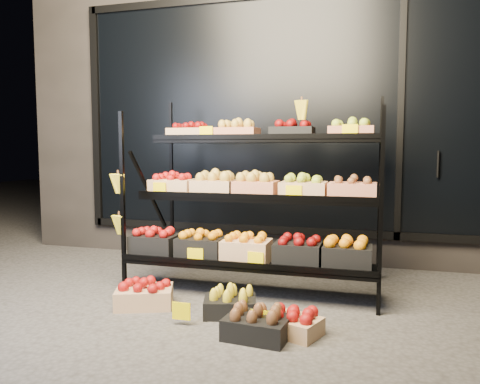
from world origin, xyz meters
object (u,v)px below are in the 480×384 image
(display_rack, at_px, (254,197))
(floor_crate_left, at_px, (144,294))
(floor_crate_midleft, at_px, (230,303))
(floor_crate_midright, at_px, (293,322))

(display_rack, height_order, floor_crate_left, display_rack)
(display_rack, distance_m, floor_crate_left, 1.20)
(floor_crate_midleft, height_order, floor_crate_midright, floor_crate_midleft)
(floor_crate_midleft, distance_m, floor_crate_midright, 0.55)
(floor_crate_midleft, bearing_deg, floor_crate_left, 164.17)
(floor_crate_left, bearing_deg, display_rack, 25.80)
(floor_crate_midleft, xyz_separation_m, floor_crate_midright, (0.50, -0.23, -0.01))
(display_rack, xyz_separation_m, floor_crate_midleft, (0.01, -0.72, -0.70))
(floor_crate_left, distance_m, floor_crate_midright, 1.20)
(floor_crate_left, height_order, floor_crate_midright, floor_crate_left)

